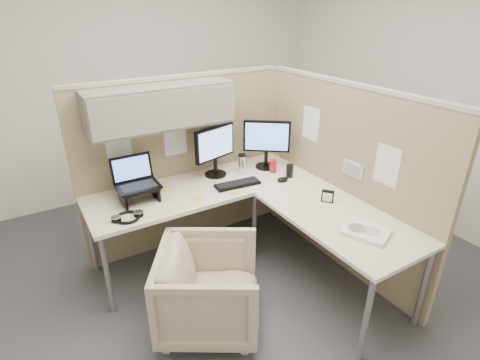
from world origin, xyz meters
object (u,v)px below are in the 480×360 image
desk (250,203)px  keyboard (237,184)px  office_chair (209,285)px  monitor_left (215,147)px

desk → keyboard: 0.27m
office_chair → keyboard: keyboard is taller
desk → monitor_left: monitor_left is taller
office_chair → monitor_left: monitor_left is taller
office_chair → monitor_left: size_ratio=1.53×
monitor_left → keyboard: bearing=-94.0°
monitor_left → keyboard: size_ratio=1.16×
keyboard → desk: bearing=-91.5°
monitor_left → keyboard: monitor_left is taller
office_chair → monitor_left: (0.55, 0.92, 0.65)m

